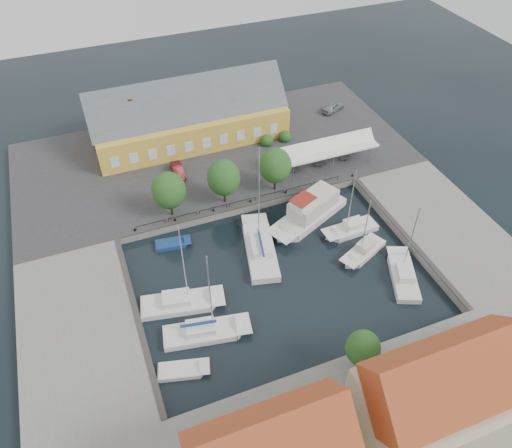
{
  "coord_description": "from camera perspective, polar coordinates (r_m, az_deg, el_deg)",
  "views": [
    {
      "loc": [
        -16.17,
        -35.61,
        42.87
      ],
      "look_at": [
        0.0,
        6.0,
        1.5
      ],
      "focal_mm": 35.0,
      "sensor_mm": 36.0,
      "label": 1
    }
  ],
  "objects": [
    {
      "name": "west_quay",
      "position": [
        54.4,
        -19.32,
        -11.9
      ],
      "size": [
        12.0,
        24.0,
        1.0
      ],
      "primitive_type": "cube",
      "color": "slate",
      "rests_on": "ground"
    },
    {
      "name": "west_boat_d",
      "position": [
        52.18,
        -5.87,
        -12.26
      ],
      "size": [
        9.31,
        4.23,
        11.98
      ],
      "color": "silver",
      "rests_on": "ground"
    },
    {
      "name": "east_boat_a",
      "position": [
        63.01,
        10.8,
        -0.67
      ],
      "size": [
        7.24,
        2.66,
        10.26
      ],
      "color": "silver",
      "rests_on": "ground"
    },
    {
      "name": "townhouses",
      "position": [
        43.05,
        17.86,
        -20.22
      ],
      "size": [
        36.3,
        8.5,
        12.0
      ],
      "color": "beige",
      "rests_on": "south_bank"
    },
    {
      "name": "quay_edge_fittings",
      "position": [
        60.32,
        0.45,
        -1.05
      ],
      "size": [
        56.0,
        24.72,
        0.4
      ],
      "color": "#383533",
      "rests_on": "north_quay"
    },
    {
      "name": "east_quay",
      "position": [
        66.2,
        20.7,
        -0.33
      ],
      "size": [
        12.0,
        24.0,
        1.0
      ],
      "primitive_type": "cube",
      "color": "slate",
      "rests_on": "ground"
    },
    {
      "name": "car_red",
      "position": [
        69.8,
        -8.92,
        6.06
      ],
      "size": [
        1.49,
        4.09,
        1.34
      ],
      "primitive_type": "imported",
      "rotation": [
        0.0,
        0.0,
        -0.02
      ],
      "color": "#5B1418",
      "rests_on": "north_quay"
    },
    {
      "name": "launch_sw",
      "position": [
        50.26,
        -8.35,
        -16.29
      ],
      "size": [
        5.23,
        3.03,
        0.98
      ],
      "color": "silver",
      "rests_on": "ground"
    },
    {
      "name": "east_boat_c",
      "position": [
        59.01,
        16.44,
        -5.75
      ],
      "size": [
        5.43,
        8.35,
        10.41
      ],
      "color": "silver",
      "rests_on": "ground"
    },
    {
      "name": "east_boat_b",
      "position": [
        60.55,
        12.16,
        -3.15
      ],
      "size": [
        6.83,
        4.66,
        9.28
      ],
      "color": "silver",
      "rests_on": "ground"
    },
    {
      "name": "car_silver",
      "position": [
        84.23,
        8.77,
        13.08
      ],
      "size": [
        4.64,
        3.38,
        1.47
      ],
      "primitive_type": "imported",
      "rotation": [
        0.0,
        0.0,
        2.0
      ],
      "color": "#939499",
      "rests_on": "north_quay"
    },
    {
      "name": "ground",
      "position": [
        58.03,
        2.15,
        -4.85
      ],
      "size": [
        140.0,
        140.0,
        0.0
      ],
      "primitive_type": "plane",
      "color": "black",
      "rests_on": "ground"
    },
    {
      "name": "quay_trees",
      "position": [
        62.54,
        -3.72,
        5.31
      ],
      "size": [
        18.2,
        4.2,
        6.3
      ],
      "color": "black",
      "rests_on": "north_quay"
    },
    {
      "name": "west_boat_c",
      "position": [
        54.73,
        -8.61,
        -9.0
      ],
      "size": [
        9.34,
        4.52,
        12.09
      ],
      "color": "silver",
      "rests_on": "ground"
    },
    {
      "name": "south_bank",
      "position": [
        47.65,
        12.79,
        -21.99
      ],
      "size": [
        56.0,
        14.0,
        1.0
      ],
      "primitive_type": "cube",
      "color": "slate",
      "rests_on": "ground"
    },
    {
      "name": "north_quay",
      "position": [
        74.11,
        -4.81,
        7.78
      ],
      "size": [
        56.0,
        26.0,
        1.0
      ],
      "primitive_type": "cube",
      "color": "#2D2D30",
      "rests_on": "ground"
    },
    {
      "name": "trawler",
      "position": [
        63.56,
        6.16,
        1.34
      ],
      "size": [
        12.31,
        8.25,
        5.0
      ],
      "color": "silver",
      "rests_on": "ground"
    },
    {
      "name": "warehouse",
      "position": [
        75.85,
        -8.15,
        11.92
      ],
      "size": [
        28.56,
        14.0,
        9.55
      ],
      "color": "gold",
      "rests_on": "north_quay"
    },
    {
      "name": "center_sailboat",
      "position": [
        59.35,
        0.46,
        -2.93
      ],
      "size": [
        5.61,
        11.26,
        14.68
      ],
      "color": "silver",
      "rests_on": "ground"
    },
    {
      "name": "launch_nw",
      "position": [
        61.15,
        -9.52,
        -2.33
      ],
      "size": [
        4.52,
        2.3,
        0.88
      ],
      "color": "navy",
      "rests_on": "ground"
    },
    {
      "name": "tent_canopy",
      "position": [
        70.41,
        8.23,
        8.52
      ],
      "size": [
        14.0,
        4.0,
        2.83
      ],
      "color": "white",
      "rests_on": "north_quay"
    }
  ]
}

